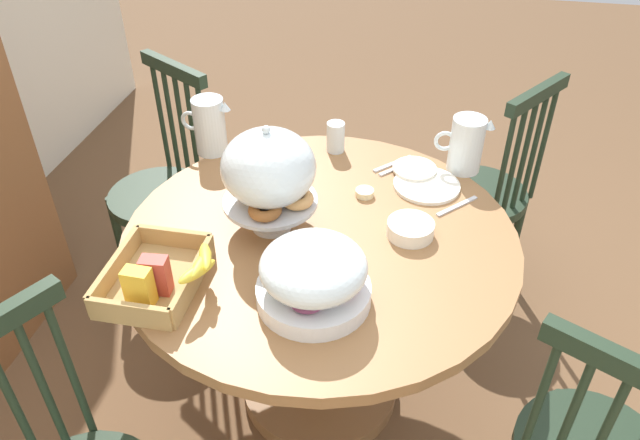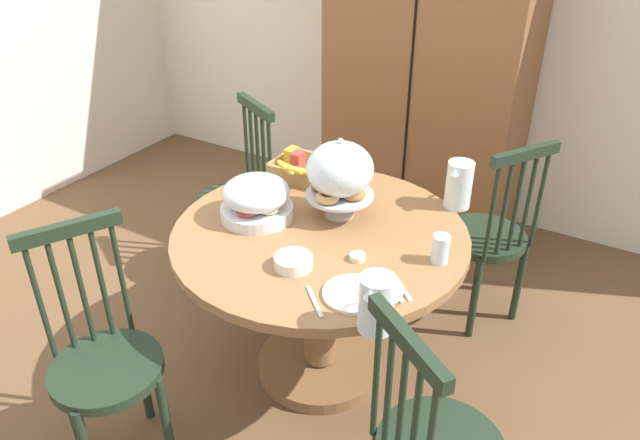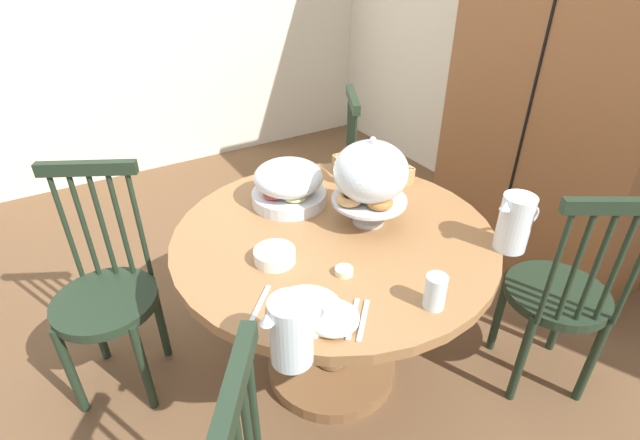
# 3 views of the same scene
# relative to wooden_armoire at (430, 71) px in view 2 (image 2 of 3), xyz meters

# --- Properties ---
(ground_plane) EXTENTS (10.00, 10.00, 0.00)m
(ground_plane) POSITION_rel_wooden_armoire_xyz_m (0.05, -1.50, -0.98)
(ground_plane) COLOR brown
(wall_back) EXTENTS (4.80, 0.06, 2.60)m
(wall_back) POSITION_rel_wooden_armoire_xyz_m (0.05, 0.33, 0.32)
(wall_back) COLOR silver
(wall_back) RESTS_ON ground_plane
(wooden_armoire) EXTENTS (1.18, 0.60, 1.96)m
(wooden_armoire) POSITION_rel_wooden_armoire_xyz_m (0.00, 0.00, 0.00)
(wooden_armoire) COLOR brown
(wooden_armoire) RESTS_ON ground_plane
(dining_table) EXTENTS (1.18, 1.18, 0.74)m
(dining_table) POSITION_rel_wooden_armoire_xyz_m (0.15, -1.48, -0.46)
(dining_table) COLOR olive
(dining_table) RESTS_ON ground_plane
(windsor_chair_near_window) EXTENTS (0.45, 0.45, 0.97)m
(windsor_chair_near_window) POSITION_rel_wooden_armoire_xyz_m (-0.63, -1.03, -0.53)
(windsor_chair_near_window) COLOR #1E2D1E
(windsor_chair_near_window) RESTS_ON ground_plane
(windsor_chair_by_cabinet) EXTENTS (0.45, 0.45, 0.97)m
(windsor_chair_by_cabinet) POSITION_rel_wooden_armoire_xyz_m (-0.29, -2.26, -0.53)
(windsor_chair_by_cabinet) COLOR #1E2D1E
(windsor_chair_by_cabinet) RESTS_ON ground_plane
(windsor_chair_far_side) EXTENTS (0.46, 0.46, 0.97)m
(windsor_chair_far_side) POSITION_rel_wooden_armoire_xyz_m (0.64, -0.73, -0.53)
(windsor_chair_far_side) COLOR #1E2D1E
(windsor_chair_far_side) RESTS_ON ground_plane
(pastry_stand_with_dome) EXTENTS (0.28, 0.28, 0.34)m
(pastry_stand_with_dome) POSITION_rel_wooden_armoire_xyz_m (0.15, -1.33, -0.05)
(pastry_stand_with_dome) COLOR silver
(pastry_stand_with_dome) RESTS_ON dining_table
(fruit_platter_covered) EXTENTS (0.30, 0.30, 0.18)m
(fruit_platter_covered) POSITION_rel_wooden_armoire_xyz_m (-0.13, -1.52, -0.16)
(fruit_platter_covered) COLOR silver
(fruit_platter_covered) RESTS_ON dining_table
(orange_juice_pitcher) EXTENTS (0.11, 0.20, 0.19)m
(orange_juice_pitcher) POSITION_rel_wooden_armoire_xyz_m (0.59, -1.89, -0.16)
(orange_juice_pitcher) COLOR silver
(orange_juice_pitcher) RESTS_ON dining_table
(milk_pitcher) EXTENTS (0.11, 0.19, 0.20)m
(milk_pitcher) POSITION_rel_wooden_armoire_xyz_m (0.54, -1.01, -0.15)
(milk_pitcher) COLOR silver
(milk_pitcher) RESTS_ON dining_table
(cereal_basket) EXTENTS (0.32, 0.30, 0.12)m
(cereal_basket) POSITION_rel_wooden_armoire_xyz_m (-0.17, -1.11, -0.20)
(cereal_basket) COLOR tan
(cereal_basket) RESTS_ON dining_table
(china_plate_large) EXTENTS (0.22, 0.22, 0.01)m
(china_plate_large) POSITION_rel_wooden_armoire_xyz_m (0.46, -1.78, -0.24)
(china_plate_large) COLOR white
(china_plate_large) RESTS_ON dining_table
(china_plate_small) EXTENTS (0.15, 0.15, 0.01)m
(china_plate_small) POSITION_rel_wooden_armoire_xyz_m (0.54, -1.73, -0.23)
(china_plate_small) COLOR white
(china_plate_small) RESTS_ON china_plate_large
(cereal_bowl) EXTENTS (0.14, 0.14, 0.04)m
(cereal_bowl) POSITION_rel_wooden_armoire_xyz_m (0.19, -1.74, -0.22)
(cereal_bowl) COLOR white
(cereal_bowl) RESTS_ON dining_table
(drinking_glass) EXTENTS (0.06, 0.06, 0.11)m
(drinking_glass) POSITION_rel_wooden_armoire_xyz_m (0.63, -1.44, -0.19)
(drinking_glass) COLOR silver
(drinking_glass) RESTS_ON dining_table
(butter_dish) EXTENTS (0.06, 0.06, 0.02)m
(butter_dish) POSITION_rel_wooden_armoire_xyz_m (0.37, -1.58, -0.23)
(butter_dish) COLOR beige
(butter_dish) RESTS_ON dining_table
(table_knife) EXTENTS (0.13, 0.13, 0.01)m
(table_knife) POSITION_rel_wooden_armoire_xyz_m (0.56, -1.68, -0.24)
(table_knife) COLOR silver
(table_knife) RESTS_ON dining_table
(dinner_fork) EXTENTS (0.13, 0.13, 0.01)m
(dinner_fork) POSITION_rel_wooden_armoire_xyz_m (0.58, -1.65, -0.24)
(dinner_fork) COLOR silver
(dinner_fork) RESTS_ON dining_table
(soup_spoon) EXTENTS (0.13, 0.13, 0.01)m
(soup_spoon) POSITION_rel_wooden_armoire_xyz_m (0.36, -1.88, -0.24)
(soup_spoon) COLOR silver
(soup_spoon) RESTS_ON dining_table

